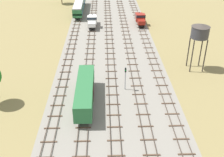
{
  "coord_description": "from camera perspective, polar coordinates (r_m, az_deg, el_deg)",
  "views": [
    {
      "loc": [
        -1.44,
        -7.73,
        27.79
      ],
      "look_at": [
        0.0,
        37.98,
        1.5
      ],
      "focal_mm": 44.53,
      "sensor_mm": 36.0,
      "label": 1
    }
  ],
  "objects": [
    {
      "name": "track_centre_left",
      "position": [
        70.41,
        -0.49,
        6.76
      ],
      "size": [
        2.4,
        126.0,
        0.29
      ],
      "color": "#47382D",
      "rests_on": "ground"
    },
    {
      "name": "water_tower",
      "position": [
        58.81,
        17.64,
        9.1
      ],
      "size": [
        3.73,
        3.73,
        9.89
      ],
      "color": "#2D2826",
      "rests_on": "ground"
    },
    {
      "name": "track_left",
      "position": [
        70.47,
        -4.41,
        6.7
      ],
      "size": [
        2.4,
        126.0,
        0.29
      ],
      "color": "#47382D",
      "rests_on": "ground"
    },
    {
      "name": "track_centre_right",
      "position": [
        71.25,
        7.29,
        6.81
      ],
      "size": [
        2.4,
        126.0,
        0.29
      ],
      "color": "#47382D",
      "rests_on": "ground"
    },
    {
      "name": "shunter_loco_left_near",
      "position": [
        83.49,
        -4.1,
        11.83
      ],
      "size": [
        2.74,
        8.46,
        3.1
      ],
      "color": "white",
      "rests_on": "ground"
    },
    {
      "name": "ground_plane",
      "position": [
        69.54,
        -0.47,
        6.34
      ],
      "size": [
        480.0,
        480.0,
        0.0
      ],
      "primitive_type": "plane",
      "color": "olive"
    },
    {
      "name": "signal_post_nearest",
      "position": [
        50.71,
        2.76,
        0.62
      ],
      "size": [
        0.28,
        0.47,
        4.71
      ],
      "color": "gray",
      "rests_on": "ground"
    },
    {
      "name": "passenger_coach_far_left_midfar",
      "position": [
        98.81,
        -6.7,
        14.94
      ],
      "size": [
        2.96,
        22.0,
        3.8
      ],
      "color": "#286638",
      "rests_on": "ground"
    },
    {
      "name": "shunter_loco_centre_right_mid",
      "position": [
        85.62,
        5.81,
        12.22
      ],
      "size": [
        2.74,
        8.46,
        3.1
      ],
      "color": "maroon",
      "rests_on": "ground"
    },
    {
      "name": "track_centre",
      "position": [
        70.67,
        3.42,
        6.8
      ],
      "size": [
        2.4,
        126.0,
        0.29
      ],
      "color": "#47382D",
      "rests_on": "ground"
    },
    {
      "name": "ballast_bed",
      "position": [
        69.54,
        -0.47,
        6.34
      ],
      "size": [
        23.16,
        176.0,
        0.01
      ],
      "primitive_type": "cube",
      "color": "gray",
      "rests_on": "ground"
    },
    {
      "name": "freight_boxcar_left_nearest",
      "position": [
        47.35,
        -5.58,
        -2.62
      ],
      "size": [
        2.87,
        14.0,
        3.6
      ],
      "color": "#286638",
      "rests_on": "ground"
    },
    {
      "name": "track_far_left",
      "position": [
        70.86,
        -8.31,
        6.6
      ],
      "size": [
        2.4,
        126.0,
        0.29
      ],
      "color": "#47382D",
      "rests_on": "ground"
    }
  ]
}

